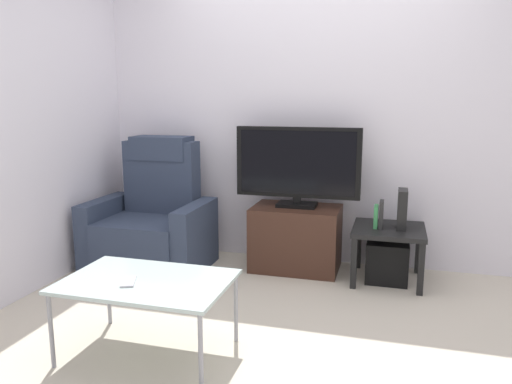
# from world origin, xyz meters

# --- Properties ---
(ground_plane) EXTENTS (6.40, 6.40, 0.00)m
(ground_plane) POSITION_xyz_m (0.00, 0.00, 0.00)
(ground_plane) COLOR beige
(wall_back) EXTENTS (6.40, 0.06, 2.60)m
(wall_back) POSITION_xyz_m (0.00, 1.13, 1.30)
(wall_back) COLOR silver
(wall_back) RESTS_ON ground
(wall_side) EXTENTS (0.06, 4.48, 2.60)m
(wall_side) POSITION_xyz_m (-1.88, 0.00, 1.30)
(wall_side) COLOR silver
(wall_side) RESTS_ON ground
(tv_stand) EXTENTS (0.71, 0.47, 0.53)m
(tv_stand) POSITION_xyz_m (-0.09, 0.83, 0.26)
(tv_stand) COLOR #3D2319
(tv_stand) RESTS_ON ground
(television) EXTENTS (1.02, 0.20, 0.65)m
(television) POSITION_xyz_m (-0.09, 0.85, 0.87)
(television) COLOR black
(television) RESTS_ON tv_stand
(recliner_armchair) EXTENTS (0.98, 0.78, 1.08)m
(recliner_armchair) POSITION_xyz_m (-1.29, 0.62, 0.37)
(recliner_armchair) COLOR #2D384C
(recliner_armchair) RESTS_ON ground
(side_table) EXTENTS (0.54, 0.54, 0.43)m
(side_table) POSITION_xyz_m (0.65, 0.76, 0.36)
(side_table) COLOR black
(side_table) RESTS_ON ground
(subwoofer_box) EXTENTS (0.32, 0.32, 0.32)m
(subwoofer_box) POSITION_xyz_m (0.65, 0.76, 0.16)
(subwoofer_box) COLOR black
(subwoofer_box) RESTS_ON ground
(book_leftmost) EXTENTS (0.03, 0.12, 0.17)m
(book_leftmost) POSITION_xyz_m (0.55, 0.74, 0.51)
(book_leftmost) COLOR #388C4C
(book_leftmost) RESTS_ON side_table
(book_middle) EXTENTS (0.03, 0.14, 0.21)m
(book_middle) POSITION_xyz_m (0.59, 0.74, 0.53)
(book_middle) COLOR #262626
(book_middle) RESTS_ON side_table
(game_console) EXTENTS (0.07, 0.20, 0.30)m
(game_console) POSITION_xyz_m (0.74, 0.77, 0.58)
(game_console) COLOR black
(game_console) RESTS_ON side_table
(coffee_table) EXTENTS (0.90, 0.60, 0.43)m
(coffee_table) POSITION_xyz_m (-0.60, -0.76, 0.41)
(coffee_table) COLOR #B2C6C1
(coffee_table) RESTS_ON ground
(cell_phone) EXTENTS (0.12, 0.17, 0.01)m
(cell_phone) POSITION_xyz_m (-0.68, -0.83, 0.44)
(cell_phone) COLOR #B7B7BC
(cell_phone) RESTS_ON coffee_table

